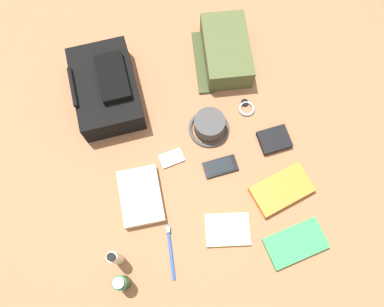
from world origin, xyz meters
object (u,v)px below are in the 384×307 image
at_px(paperback_novel, 295,243).
at_px(media_player, 172,158).
at_px(wristwatch, 246,108).
at_px(toothbrush, 170,249).
at_px(notepad, 227,230).
at_px(bucket_hat, 209,126).
at_px(folded_towel, 141,196).
at_px(travel_guidebook, 282,190).
at_px(wallet, 274,140).
at_px(shampoo_bottle, 122,283).
at_px(backpack, 106,88).
at_px(cell_phone, 220,167).
at_px(lotion_bottle, 115,258).
at_px(toiletry_pouch, 225,51).

relative_size(paperback_novel, media_player, 2.37).
relative_size(wristwatch, toothbrush, 0.40).
bearing_deg(notepad, toothbrush, 105.48).
bearing_deg(paperback_novel, bucket_hat, 19.63).
relative_size(wristwatch, folded_towel, 0.36).
bearing_deg(travel_guidebook, media_player, 58.29).
bearing_deg(wallet, shampoo_bottle, 116.60).
bearing_deg(travel_guidebook, notepad, 110.77).
xyz_separation_m(backpack, cell_phone, (-0.39, -0.33, -0.05)).
xyz_separation_m(lotion_bottle, media_player, (0.30, -0.26, -0.06)).
distance_m(media_player, notepad, 0.32).
bearing_deg(lotion_bottle, toothbrush, -93.72).
bearing_deg(toiletry_pouch, folded_towel, 136.78).
relative_size(bucket_hat, paperback_novel, 0.71).
distance_m(toiletry_pouch, folded_towel, 0.65).
distance_m(notepad, folded_towel, 0.32).
xyz_separation_m(cell_phone, folded_towel, (-0.04, 0.30, 0.01)).
bearing_deg(bucket_hat, toiletry_pouch, -26.83).
relative_size(lotion_bottle, media_player, 1.59).
bearing_deg(backpack, bucket_hat, -124.74).
height_order(toothbrush, folded_towel, folded_towel).
distance_m(wristwatch, toothbrush, 0.59).
height_order(backpack, bucket_hat, backpack).
distance_m(media_player, wristwatch, 0.34).
relative_size(bucket_hat, toothbrush, 0.85).
bearing_deg(bucket_hat, wristwatch, -74.19).
bearing_deg(lotion_bottle, media_player, -40.44).
relative_size(shampoo_bottle, paperback_novel, 0.54).
height_order(lotion_bottle, travel_guidebook, lotion_bottle).
height_order(toiletry_pouch, folded_towel, toiletry_pouch).
xyz_separation_m(paperback_novel, wristwatch, (0.52, 0.01, -0.00)).
distance_m(paperback_novel, toothbrush, 0.42).
bearing_deg(lotion_bottle, folded_towel, -32.14).
height_order(travel_guidebook, notepad, travel_guidebook).
distance_m(shampoo_bottle, folded_towel, 0.29).
bearing_deg(wristwatch, toothbrush, 137.10).
distance_m(wallet, notepad, 0.37).
xyz_separation_m(toiletry_pouch, shampoo_bottle, (-0.73, 0.56, 0.01)).
distance_m(toiletry_pouch, bucket_hat, 0.31).
distance_m(toiletry_pouch, cell_phone, 0.46).
relative_size(shampoo_bottle, media_player, 1.27).
height_order(bucket_hat, shampoo_bottle, shampoo_bottle).
distance_m(toothbrush, wallet, 0.54).
height_order(bucket_hat, wallet, bucket_hat).
relative_size(travel_guidebook, wallet, 2.08).
bearing_deg(notepad, cell_phone, 2.17).
relative_size(bucket_hat, wallet, 1.38).
height_order(backpack, shampoo_bottle, backpack).
bearing_deg(travel_guidebook, bucket_hat, 32.29).
distance_m(shampoo_bottle, lotion_bottle, 0.08).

